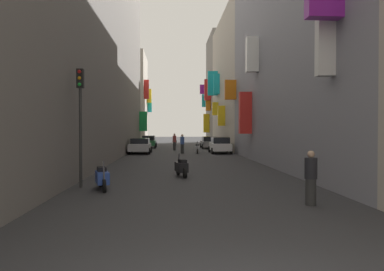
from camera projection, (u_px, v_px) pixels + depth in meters
The scene contains 18 objects.
ground_plane at pixel (182, 154), 33.93m from camera, with size 140.00×140.00×0.00m, color #2D2D30.
building_left_near at pixel (70, 21), 25.81m from camera, with size 7.21×45.00×19.58m.
building_left_mid_c at pixel (127, 99), 58.35m from camera, with size 6.75×9.91×13.84m.
building_right_mid_a at pixel (316, 29), 22.97m from camera, with size 7.26×24.37×17.02m.
building_right_mid_b at pixel (246, 83), 44.55m from camera, with size 7.27×18.84×15.65m.
building_right_mid_c at pixel (228, 90), 59.04m from camera, with size 7.39×10.23×16.88m.
parked_car_silver at pixel (140, 145), 34.77m from camera, with size 2.02×4.12×1.42m.
parked_car_grey at pixel (209, 142), 43.71m from camera, with size 1.92×4.22×1.38m.
parked_car_white at pixel (220, 145), 35.04m from camera, with size 1.90×4.07×1.52m.
parked_car_green at pixel (149, 141), 44.93m from camera, with size 1.84×4.06×1.47m.
scooter_white at pixel (175, 142), 51.62m from camera, with size 0.60×1.76×1.13m.
scooter_silver at pixel (197, 148), 35.21m from camera, with size 0.51×1.87×1.13m.
scooter_black at pixel (181, 167), 18.09m from camera, with size 0.66×1.76×1.13m.
scooter_blue at pixel (102, 178), 14.28m from camera, with size 0.74×1.83×1.13m.
pedestrian_crossing at pixel (182, 144), 34.78m from camera, with size 0.54×0.54×1.80m.
pedestrian_near_left at pixel (174, 142), 39.82m from camera, with size 0.48×0.48×1.80m.
pedestrian_near_right at pixel (311, 178), 11.35m from camera, with size 0.50×0.50×1.67m.
traffic_light_near_corner at pixel (80, 108), 14.72m from camera, with size 0.26×0.34×4.70m.
Camera 1 is at (-0.97, -3.89, 2.35)m, focal length 34.85 mm.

